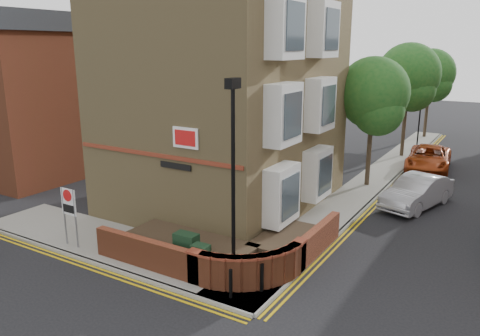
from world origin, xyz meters
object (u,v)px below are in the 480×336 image
object	(u,v)px
lamppost	(233,184)
silver_car_near	(417,192)
zone_sign	(69,207)
utility_cabinet_large	(187,250)

from	to	relation	value
lamppost	silver_car_near	size ratio (longest dim) A/B	1.40
lamppost	zone_sign	world-z (taller)	lamppost
zone_sign	lamppost	bearing A→B (deg)	6.07
zone_sign	silver_car_near	size ratio (longest dim) A/B	0.49
zone_sign	silver_car_near	distance (m)	15.17
lamppost	utility_cabinet_large	distance (m)	3.24
zone_sign	silver_car_near	bearing A→B (deg)	49.02
lamppost	zone_sign	distance (m)	6.85
utility_cabinet_large	zone_sign	distance (m)	4.86
silver_car_near	lamppost	bearing A→B (deg)	-91.56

